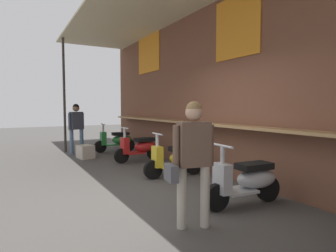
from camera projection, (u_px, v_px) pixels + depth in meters
name	position (u px, v px, depth m)	size (l,w,h in m)	color
ground_plane	(154.00, 197.00, 4.73)	(38.67, 38.67, 0.00)	#474442
market_stall_facade	(239.00, 72.00, 5.48)	(13.81, 2.73, 3.95)	brown
scooter_green	(117.00, 140.00, 9.60)	(0.46, 1.40, 0.97)	#237533
scooter_red	(141.00, 147.00, 7.87)	(0.48, 1.40, 0.97)	red
scooter_yellow	(177.00, 159.00, 6.15)	(0.47, 1.40, 0.97)	gold
scooter_silver	(248.00, 180.00, 4.32)	(0.49, 1.40, 0.97)	#B2B5BA
shopper_with_handbag	(192.00, 153.00, 3.47)	(0.30, 0.65, 1.58)	#ADA393
shopper_browsing	(76.00, 123.00, 9.07)	(0.33, 0.53, 1.62)	slate
merchandise_crate	(85.00, 152.00, 8.32)	(0.49, 0.39, 0.39)	#B2A899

